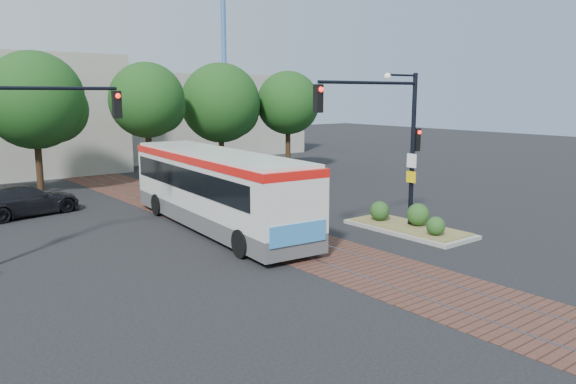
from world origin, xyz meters
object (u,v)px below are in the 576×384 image
signal_pole_main (393,127)px  parked_car (25,200)px  city_bus (216,186)px  traffic_island (407,222)px  signal_pole_left (15,144)px

signal_pole_main → parked_car: (-10.42, 12.34, -3.46)m
city_bus → signal_pole_main: bearing=-40.5°
traffic_island → signal_pole_main: 3.95m
signal_pole_left → traffic_island: bearing=-20.4°
traffic_island → parked_car: parked_car is taller
signal_pole_main → signal_pole_left: size_ratio=1.00×
signal_pole_main → traffic_island: bearing=-5.4°
city_bus → traffic_island: size_ratio=2.29×
parked_car → signal_pole_left: bearing=154.7°
traffic_island → city_bus: bearing=139.0°
signal_pole_main → signal_pole_left: bearing=158.6°
traffic_island → parked_car: (-11.37, 12.43, 0.37)m
city_bus → signal_pole_main: 7.35m
traffic_island → signal_pole_left: size_ratio=0.87×
traffic_island → parked_car: 16.85m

